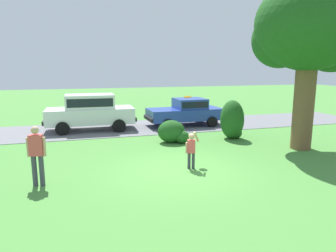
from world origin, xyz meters
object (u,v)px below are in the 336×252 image
frisbee (188,97)px  adult_onlooker (37,153)px  parked_sedan (186,111)px  parked_suv (90,110)px  child_thrower (191,148)px  oak_tree_large (311,31)px

frisbee → adult_onlooker: (-4.99, -1.36, -1.31)m
parked_sedan → parked_suv: 5.35m
parked_sedan → child_thrower: 7.75m
parked_suv → adult_onlooker: bearing=-103.2°
adult_onlooker → parked_suv: bearing=76.8°
parked_sedan → child_thrower: size_ratio=3.46×
child_thrower → parked_sedan: bearing=71.8°
parked_sedan → frisbee: size_ratio=15.64×
parked_suv → oak_tree_large: bearing=-36.4°
frisbee → child_thrower: bearing=-102.9°
child_thrower → adult_onlooker: size_ratio=0.74×
child_thrower → parked_suv: bearing=111.3°
child_thrower → adult_onlooker: (-4.73, -0.19, 0.27)m
frisbee → adult_onlooker: 5.34m
parked_suv → frisbee: bearing=-63.2°
parked_suv → child_thrower: parked_suv is taller
parked_sedan → frisbee: (-2.16, -6.19, 1.44)m
parked_sedan → frisbee: bearing=-109.2°
parked_sedan → oak_tree_large: bearing=-63.4°
parked_sedan → child_thrower: parked_sedan is taller
oak_tree_large → child_thrower: 6.90m
oak_tree_large → frisbee: (-5.18, -0.16, -2.46)m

